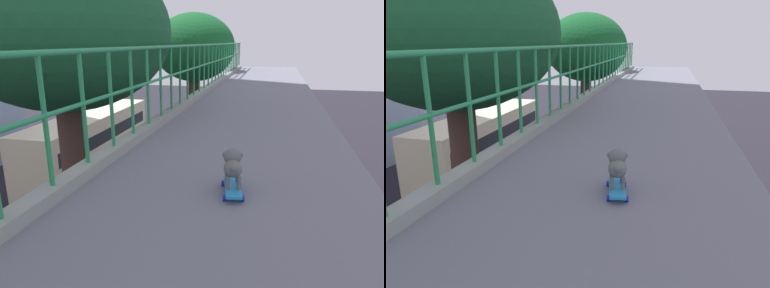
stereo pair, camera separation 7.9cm
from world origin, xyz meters
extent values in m
cylinder|color=#248C54|center=(-0.25, 1.88, 6.90)|extent=(0.04, 0.04, 1.13)
cylinder|color=#248C54|center=(-0.25, 2.50, 6.90)|extent=(0.04, 0.04, 1.13)
cylinder|color=#248C54|center=(-0.25, 3.13, 6.90)|extent=(0.04, 0.04, 1.13)
cylinder|color=#248C54|center=(-0.25, 3.76, 6.90)|extent=(0.04, 0.04, 1.13)
cylinder|color=#248C54|center=(-0.25, 4.38, 6.90)|extent=(0.04, 0.04, 1.13)
cylinder|color=#248C54|center=(-0.25, 5.01, 6.90)|extent=(0.04, 0.04, 1.13)
cylinder|color=#248C54|center=(-0.25, 5.64, 6.90)|extent=(0.04, 0.04, 1.13)
cylinder|color=#248C54|center=(-0.25, 6.26, 6.90)|extent=(0.04, 0.04, 1.13)
cylinder|color=#248C54|center=(-0.25, 6.89, 6.90)|extent=(0.04, 0.04, 1.13)
cylinder|color=#248C54|center=(-0.25, 7.51, 6.90)|extent=(0.04, 0.04, 1.13)
cylinder|color=#248C54|center=(-0.25, 8.14, 6.90)|extent=(0.04, 0.04, 1.13)
cylinder|color=#248C54|center=(-0.25, 8.77, 6.90)|extent=(0.04, 0.04, 1.13)
cylinder|color=#248C54|center=(-0.25, 9.39, 6.90)|extent=(0.04, 0.04, 1.13)
cylinder|color=#248C54|center=(-0.25, 10.02, 6.90)|extent=(0.04, 0.04, 1.13)
cylinder|color=#248C54|center=(-0.25, 10.65, 6.90)|extent=(0.04, 0.04, 1.13)
cylinder|color=#248C54|center=(-0.25, 11.27, 6.90)|extent=(0.04, 0.04, 1.13)
cylinder|color=#248C54|center=(-0.25, 11.90, 6.90)|extent=(0.04, 0.04, 1.13)
cylinder|color=#248C54|center=(-0.25, 12.52, 6.90)|extent=(0.04, 0.04, 1.13)
cylinder|color=#248C54|center=(-0.25, 13.15, 6.90)|extent=(0.04, 0.04, 1.13)
cylinder|color=#248C54|center=(-0.25, 13.78, 6.90)|extent=(0.04, 0.04, 1.13)
cylinder|color=#248C54|center=(-0.25, 14.40, 6.90)|extent=(0.04, 0.04, 1.13)
cylinder|color=#248C54|center=(-0.25, 15.03, 6.90)|extent=(0.04, 0.04, 1.13)
cylinder|color=#248C54|center=(-0.25, 15.66, 6.90)|extent=(0.04, 0.04, 1.13)
cylinder|color=#248C54|center=(-0.25, 16.28, 6.90)|extent=(0.04, 0.04, 1.13)
cylinder|color=#248C54|center=(-0.25, 16.91, 6.90)|extent=(0.04, 0.04, 1.13)
cylinder|color=#248C54|center=(-0.25, 17.53, 6.90)|extent=(0.04, 0.04, 1.13)
cylinder|color=#248C54|center=(-0.25, 18.16, 6.90)|extent=(0.04, 0.04, 1.13)
cube|color=beige|center=(-8.67, 17.43, 1.90)|extent=(2.50, 11.29, 3.24)
cube|color=black|center=(-8.67, 17.43, 2.47)|extent=(2.52, 10.39, 0.70)
cylinder|color=black|center=(-7.47, 21.38, 0.48)|extent=(0.28, 0.96, 0.96)
cylinder|color=black|center=(-9.87, 21.38, 0.48)|extent=(0.28, 0.96, 0.96)
cylinder|color=black|center=(-7.47, 14.33, 0.48)|extent=(0.28, 0.96, 0.96)
cylinder|color=black|center=(-9.87, 14.33, 0.48)|extent=(0.28, 0.96, 0.96)
cylinder|color=#4E352F|center=(-2.39, 5.65, 3.30)|extent=(0.57, 0.57, 6.60)
ellipsoid|color=#1B5732|center=(-2.39, 5.65, 7.74)|extent=(4.14, 4.14, 3.01)
cylinder|color=#493121|center=(-2.20, 16.13, 3.11)|extent=(0.52, 0.52, 6.22)
ellipsoid|color=#155727|center=(-2.20, 16.13, 7.29)|extent=(3.86, 3.86, 3.14)
cube|color=#218ACE|center=(1.29, 2.34, 6.29)|extent=(0.23, 0.53, 0.02)
cylinder|color=#1224B4|center=(1.34, 2.52, 6.25)|extent=(0.03, 0.06, 0.05)
cylinder|color=#1224B4|center=(1.18, 2.49, 6.25)|extent=(0.03, 0.06, 0.05)
cylinder|color=#1224B4|center=(1.40, 2.19, 6.25)|extent=(0.03, 0.06, 0.05)
cylinder|color=#1224B4|center=(1.24, 2.16, 6.25)|extent=(0.03, 0.06, 0.05)
cylinder|color=#595D5F|center=(1.32, 2.43, 6.36)|extent=(0.04, 0.04, 0.12)
cylinder|color=#595D5F|center=(1.22, 2.41, 6.36)|extent=(0.04, 0.04, 0.12)
cylinder|color=#595D5F|center=(1.35, 2.25, 6.36)|extent=(0.04, 0.04, 0.12)
cylinder|color=#595D5F|center=(1.26, 2.24, 6.36)|extent=(0.04, 0.04, 0.12)
ellipsoid|color=#595D5F|center=(1.29, 2.33, 6.46)|extent=(0.21, 0.26, 0.15)
sphere|color=#595D5F|center=(1.27, 2.43, 6.54)|extent=(0.16, 0.16, 0.16)
ellipsoid|color=#606753|center=(1.26, 2.51, 6.52)|extent=(0.07, 0.08, 0.05)
sphere|color=#595D5F|center=(1.33, 2.44, 6.56)|extent=(0.07, 0.07, 0.07)
sphere|color=#595D5F|center=(1.21, 2.42, 6.56)|extent=(0.07, 0.07, 0.07)
sphere|color=#595D5F|center=(1.31, 2.21, 6.51)|extent=(0.08, 0.08, 0.08)
camera|label=1|loc=(1.60, -0.65, 7.56)|focal=32.97mm
camera|label=2|loc=(1.68, -0.64, 7.56)|focal=32.97mm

